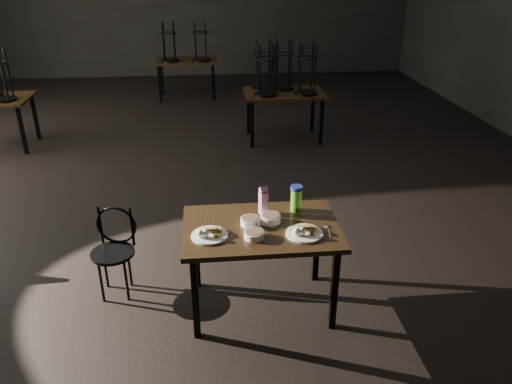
{
  "coord_description": "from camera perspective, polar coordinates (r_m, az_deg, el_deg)",
  "views": [
    {
      "loc": [
        0.2,
        -6.12,
        2.64
      ],
      "look_at": [
        0.57,
        -2.41,
        0.85
      ],
      "focal_mm": 35.0,
      "sensor_mm": 36.0,
      "label": 1
    }
  ],
  "objects": [
    {
      "name": "plate_right",
      "position": [
        3.72,
        5.53,
        -4.54
      ],
      "size": [
        0.28,
        0.28,
        0.09
      ],
      "color": "white",
      "rests_on": "main_table"
    },
    {
      "name": "plate_left",
      "position": [
        3.7,
        -5.37,
        -4.77
      ],
      "size": [
        0.27,
        0.27,
        0.09
      ],
      "color": "white",
      "rests_on": "main_table"
    },
    {
      "name": "main_table",
      "position": [
        3.87,
        0.6,
        -4.94
      ],
      "size": [
        1.2,
        0.8,
        0.75
      ],
      "color": "black",
      "rests_on": "ground"
    },
    {
      "name": "juice_carton",
      "position": [
        3.96,
        0.85,
        -1.05
      ],
      "size": [
        0.08,
        0.08,
        0.24
      ],
      "color": "#8F1A68",
      "rests_on": "main_table"
    },
    {
      "name": "bentwood_chair",
      "position": [
        4.34,
        -15.89,
        -5.8
      ],
      "size": [
        0.38,
        0.37,
        0.76
      ],
      "rotation": [
        0.0,
        0.0,
        -0.18
      ],
      "color": "black",
      "rests_on": "ground"
    },
    {
      "name": "bg_table_right",
      "position": [
        7.67,
        3.03,
        11.71
      ],
      "size": [
        1.2,
        0.8,
        1.48
      ],
      "color": "black",
      "rests_on": "ground"
    },
    {
      "name": "bowl_big",
      "position": [
        3.66,
        -0.23,
        -4.88
      ],
      "size": [
        0.15,
        0.15,
        0.05
      ],
      "color": "white",
      "rests_on": "main_table"
    },
    {
      "name": "bowl_near",
      "position": [
        3.83,
        -0.69,
        -3.35
      ],
      "size": [
        0.15,
        0.15,
        0.06
      ],
      "color": "white",
      "rests_on": "main_table"
    },
    {
      "name": "bg_table_far",
      "position": [
        10.23,
        -8.01,
        14.74
      ],
      "size": [
        1.2,
        0.8,
        1.48
      ],
      "color": "black",
      "rests_on": "ground"
    },
    {
      "name": "water_bottle",
      "position": [
        4.02,
        4.62,
        -0.71
      ],
      "size": [
        0.12,
        0.12,
        0.22
      ],
      "color": "#70C63A",
      "rests_on": "main_table"
    },
    {
      "name": "bowl_far",
      "position": [
        3.87,
        1.68,
        -3.03
      ],
      "size": [
        0.16,
        0.16,
        0.06
      ],
      "color": "white",
      "rests_on": "main_table"
    },
    {
      "name": "spoon",
      "position": [
        3.84,
        8.1,
        -4.01
      ],
      "size": [
        0.05,
        0.19,
        0.01
      ],
      "color": "silver",
      "rests_on": "main_table"
    }
  ]
}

